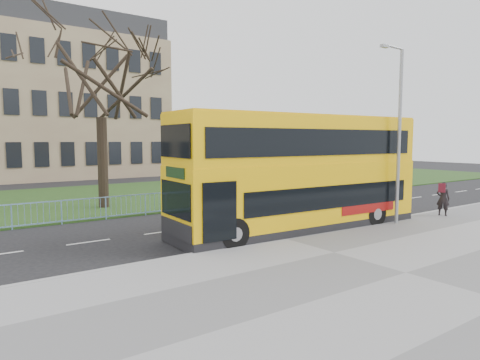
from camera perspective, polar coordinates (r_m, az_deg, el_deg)
name	(u,v)px	position (r m, az deg, el deg)	size (l,w,h in m)	color
ground	(257,234)	(17.51, 2.29, -7.15)	(120.00, 120.00, 0.00)	black
pavement	(406,275)	(13.02, 21.22, -11.69)	(80.00, 10.50, 0.12)	slate
kerb	(282,239)	(16.33, 5.66, -7.84)	(80.00, 0.20, 0.14)	gray
grass_verge	(128,195)	(29.94, -14.74, -2.00)	(80.00, 15.40, 0.08)	#1C3714
guard_railing	(181,201)	(22.90, -7.89, -2.82)	(40.00, 0.12, 1.10)	#78A7D6
bare_tree	(101,100)	(24.75, -18.07, 10.13)	(8.23, 8.23, 11.76)	black
civic_building	(0,107)	(48.91, -29.35, 8.46)	(30.00, 15.00, 14.00)	#8C7159
yellow_bus	(301,170)	(17.97, 8.08, 1.32)	(11.42, 3.20, 4.74)	yellow
pedestrian	(443,199)	(23.01, 25.44, -2.27)	(0.60, 0.39, 1.64)	black
street_lamp	(398,129)	(19.84, 20.34, 6.43)	(1.61, 0.24, 7.58)	gray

